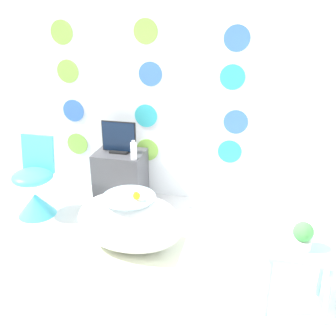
% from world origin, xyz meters
% --- Properties ---
extents(ground_plane, '(12.00, 12.00, 0.00)m').
position_xyz_m(ground_plane, '(0.00, 0.00, 0.00)').
color(ground_plane, white).
extents(wall_back_dotted, '(4.72, 0.05, 2.60)m').
position_xyz_m(wall_back_dotted, '(-0.00, 1.96, 1.30)').
color(wall_back_dotted, white).
rests_on(wall_back_dotted, ground_plane).
extents(rug, '(1.00, 0.90, 0.01)m').
position_xyz_m(rug, '(0.08, 0.68, 0.00)').
color(rug, silver).
rests_on(rug, ground_plane).
extents(bathtub, '(0.94, 0.55, 0.53)m').
position_xyz_m(bathtub, '(0.13, 0.86, 0.26)').
color(bathtub, white).
rests_on(bathtub, ground_plane).
extents(rubber_duck, '(0.06, 0.07, 0.07)m').
position_xyz_m(rubber_duck, '(0.22, 0.80, 0.56)').
color(rubber_duck, yellow).
rests_on(rubber_duck, bathtub).
extents(chair, '(0.40, 0.40, 0.80)m').
position_xyz_m(chair, '(-0.99, 1.21, 0.27)').
color(chair, '#4CC6DB').
rests_on(chair, ground_plane).
extents(tv_cabinet, '(0.51, 0.40, 0.56)m').
position_xyz_m(tv_cabinet, '(-0.26, 1.71, 0.28)').
color(tv_cabinet, '#4C4C51').
rests_on(tv_cabinet, ground_plane).
extents(tv, '(0.37, 0.12, 0.33)m').
position_xyz_m(tv, '(-0.26, 1.71, 0.71)').
color(tv, black).
rests_on(tv, tv_cabinet).
extents(vase, '(0.06, 0.06, 0.20)m').
position_xyz_m(vase, '(-0.05, 1.56, 0.65)').
color(vase, white).
rests_on(vase, tv_cabinet).
extents(side_table, '(0.43, 0.35, 0.49)m').
position_xyz_m(side_table, '(1.49, 0.47, 0.39)').
color(side_table, '#99E0D8').
rests_on(side_table, ground_plane).
extents(potted_plant_left, '(0.14, 0.14, 0.20)m').
position_xyz_m(potted_plant_left, '(1.49, 0.47, 0.59)').
color(potted_plant_left, white).
rests_on(potted_plant_left, side_table).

